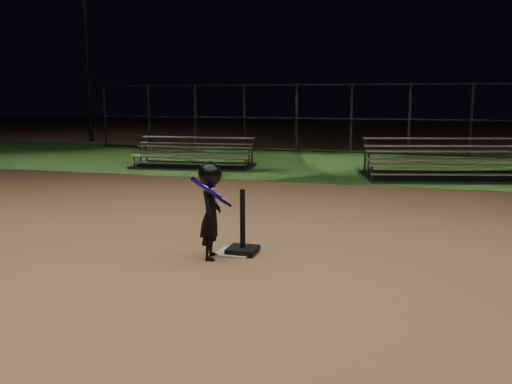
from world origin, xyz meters
name	(u,v)px	position (x,y,z in m)	size (l,w,h in m)	color
ground	(235,253)	(0.00, 0.00, 0.00)	(80.00, 80.00, 0.00)	#A7754B
grass_strip	(339,163)	(0.00, 10.00, 0.01)	(60.00, 8.00, 0.01)	#28551B
home_plate	(235,252)	(0.00, 0.00, 0.01)	(0.45, 0.45, 0.02)	beige
batting_tee	(243,240)	(0.11, 0.02, 0.18)	(0.38, 0.38, 0.83)	black
child_batter	(211,208)	(-0.21, -0.30, 0.65)	(0.44, 0.61, 1.23)	black
bleacher_left	(193,161)	(-3.97, 7.98, 0.17)	(3.59, 2.00, 0.84)	#A3A4A8
bleacher_right	(446,170)	(3.01, 7.70, 0.21)	(4.42, 2.93, 0.99)	silver
backstop_fence	(351,119)	(0.00, 13.00, 1.25)	(20.08, 0.08, 2.50)	#38383D
light_pole_left	(85,29)	(-12.00, 14.94, 4.95)	(0.90, 0.53, 8.30)	#2D2D30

